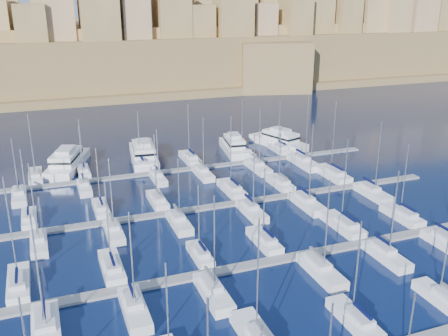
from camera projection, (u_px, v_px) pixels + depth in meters
name	position (u px, v px, depth m)	size (l,w,h in m)	color
ground	(258.00, 226.00, 84.75)	(600.00, 600.00, 0.00)	black
pontoon_mid_near	(291.00, 257.00, 74.06)	(84.00, 2.00, 0.40)	slate
pontoon_mid_far	(236.00, 203.00, 93.53)	(84.00, 2.00, 0.40)	slate
pontoon_far	(200.00, 168.00, 113.01)	(84.00, 2.00, 0.40)	slate
sailboat_3	(355.00, 320.00, 58.91)	(2.60, 8.68, 13.53)	white
sailboat_4	(442.00, 299.00, 63.01)	(2.48, 8.25, 12.74)	white
sailboat_12	(19.00, 283.00, 66.26)	(2.82, 9.40, 15.96)	white
sailboat_13	(112.00, 267.00, 70.30)	(2.78, 9.27, 13.82)	white
sailboat_14	(200.00, 255.00, 73.81)	(2.25, 7.51, 11.90)	white
sailboat_15	(265.00, 241.00, 77.95)	(2.64, 8.80, 12.88)	white
sailboat_16	(343.00, 225.00, 83.30)	(2.96, 9.87, 15.72)	white
sailboat_17	(402.00, 216.00, 86.91)	(2.74, 9.12, 13.87)	white
sailboat_18	(46.00, 330.00, 56.92)	(3.15, 10.51, 15.93)	white
sailboat_19	(134.00, 309.00, 60.92)	(2.75, 9.17, 14.16)	white
sailboat_20	(213.00, 292.00, 64.30)	(2.76, 9.21, 14.72)	white
sailboat_21	(321.00, 270.00, 69.48)	(2.85, 9.49, 14.71)	white
sailboat_22	(386.00, 255.00, 73.55)	(2.62, 8.74, 14.41)	white
sailboat_24	(29.00, 219.00, 85.70)	(2.45, 8.18, 13.39)	white
sailboat_25	(101.00, 209.00, 89.75)	(2.46, 8.19, 12.26)	white
sailboat_26	(158.00, 200.00, 93.43)	(2.60, 8.67, 13.70)	white
sailboat_27	(232.00, 189.00, 98.90)	(2.90, 9.68, 15.70)	white
sailboat_28	(280.00, 183.00, 102.03)	(2.65, 8.85, 12.99)	white
sailboat_29	(333.00, 174.00, 107.23)	(3.25, 10.82, 16.84)	white
sailboat_30	(39.00, 243.00, 77.23)	(2.51, 8.38, 14.26)	white
sailboat_31	(114.00, 231.00, 81.04)	(2.53, 8.43, 13.70)	white
sailboat_32	(179.00, 222.00, 84.49)	(2.66, 8.85, 12.48)	white
sailboat_33	(252.00, 211.00, 88.87)	(2.71, 9.03, 15.20)	white
sailboat_34	(307.00, 203.00, 92.16)	(2.96, 9.85, 16.26)	white
sailboat_35	(372.00, 193.00, 97.06)	(2.91, 9.70, 15.38)	white
sailboat_36	(35.00, 176.00, 106.08)	(2.77, 9.23, 14.50)	white
sailboat_37	(84.00, 172.00, 108.92)	(2.45, 8.16, 12.63)	white
sailboat_38	(141.00, 165.00, 113.35)	(2.60, 8.66, 13.29)	white
sailboat_39	(190.00, 158.00, 117.76)	(2.93, 9.77, 14.00)	white
sailboat_40	(243.00, 152.00, 122.39)	(3.01, 10.05, 14.29)	white
sailboat_41	(279.00, 149.00, 125.13)	(2.66, 8.85, 13.51)	white
sailboat_42	(19.00, 196.00, 95.51)	(2.64, 8.80, 12.56)	white
sailboat_43	(84.00, 187.00, 99.85)	(2.43, 8.10, 14.00)	white
sailboat_44	(158.00, 178.00, 105.05)	(2.33, 7.75, 11.68)	white
sailboat_45	(203.00, 173.00, 107.89)	(2.61, 8.69, 13.52)	white
sailboat_46	(258.00, 167.00, 111.75)	(2.88, 9.62, 14.54)	white
sailboat_47	(304.00, 162.00, 114.93)	(3.27, 10.91, 16.77)	white
motor_yacht_a	(67.00, 161.00, 112.66)	(11.67, 19.89, 5.25)	white
motor_yacht_b	(144.00, 153.00, 118.28)	(7.83, 19.25, 5.25)	white
motor_yacht_c	(234.00, 146.00, 124.20)	(6.82, 15.60, 5.25)	white
motor_yacht_d	(279.00, 140.00, 129.27)	(10.40, 17.58, 5.25)	white
fortified_city	(112.00, 51.00, 217.36)	(460.00, 108.95, 59.52)	brown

